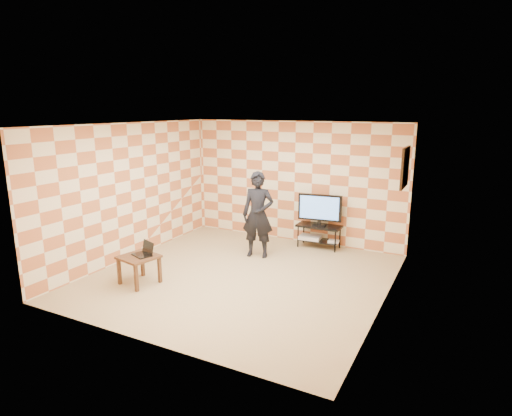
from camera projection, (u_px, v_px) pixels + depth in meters
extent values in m
plane|color=tan|center=(241.00, 277.00, 7.73)|extent=(5.00, 5.00, 0.00)
cube|color=beige|center=(295.00, 182.00, 9.58)|extent=(5.00, 0.02, 2.70)
cube|color=beige|center=(141.00, 243.00, 5.25)|extent=(5.00, 0.02, 2.70)
cube|color=beige|center=(131.00, 191.00, 8.53)|extent=(0.02, 5.00, 2.70)
cube|color=beige|center=(388.00, 221.00, 6.31)|extent=(0.02, 5.00, 2.70)
cube|color=white|center=(240.00, 125.00, 7.11)|extent=(5.00, 5.00, 0.02)
cube|color=black|center=(405.00, 168.00, 7.53)|extent=(0.04, 0.72, 0.72)
cube|color=black|center=(405.00, 168.00, 7.53)|extent=(0.04, 0.03, 0.68)
cube|color=black|center=(405.00, 168.00, 7.53)|extent=(0.04, 0.68, 0.03)
cube|color=black|center=(319.00, 226.00, 9.24)|extent=(0.95, 0.43, 0.04)
cube|color=black|center=(319.00, 240.00, 9.32)|extent=(0.86, 0.38, 0.03)
cylinder|color=black|center=(298.00, 236.00, 9.33)|extent=(0.03, 0.03, 0.50)
cylinder|color=black|center=(304.00, 232.00, 9.63)|extent=(0.03, 0.03, 0.50)
cylinder|color=black|center=(335.00, 241.00, 8.96)|extent=(0.03, 0.03, 0.50)
cylinder|color=black|center=(340.00, 237.00, 9.26)|extent=(0.03, 0.03, 0.50)
cube|color=black|center=(319.00, 225.00, 9.23)|extent=(0.30, 0.21, 0.03)
cube|color=black|center=(319.00, 222.00, 9.22)|extent=(0.07, 0.06, 0.08)
cube|color=black|center=(320.00, 208.00, 9.15)|extent=(0.94, 0.18, 0.57)
cube|color=#4F81D0|center=(319.00, 208.00, 9.12)|extent=(0.83, 0.11, 0.49)
cube|color=silver|center=(310.00, 237.00, 9.36)|extent=(0.48, 0.36, 0.08)
cube|color=silver|center=(333.00, 241.00, 9.12)|extent=(0.24, 0.19, 0.05)
cube|color=#3E2013|center=(139.00, 257.00, 7.33)|extent=(0.68, 0.68, 0.04)
cube|color=#3E2013|center=(119.00, 271.00, 7.35)|extent=(0.06, 0.06, 0.46)
cube|color=#3E2013|center=(143.00, 264.00, 7.72)|extent=(0.06, 0.06, 0.46)
cube|color=#3E2013|center=(136.00, 278.00, 7.06)|extent=(0.06, 0.06, 0.46)
cube|color=#3E2013|center=(160.00, 270.00, 7.42)|extent=(0.06, 0.06, 0.46)
cube|color=black|center=(142.00, 255.00, 7.35)|extent=(0.41, 0.35, 0.02)
cube|color=black|center=(148.00, 247.00, 7.40)|extent=(0.34, 0.18, 0.22)
imported|color=black|center=(258.00, 215.00, 8.61)|extent=(0.72, 0.55, 1.75)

